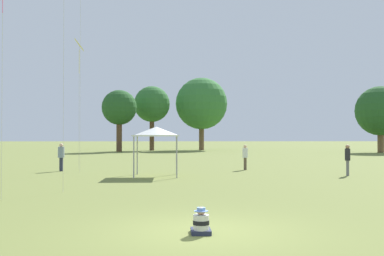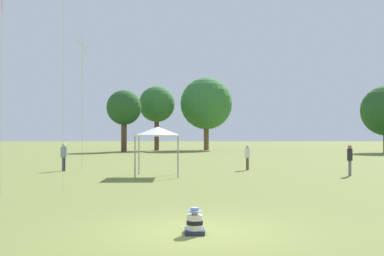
% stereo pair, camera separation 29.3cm
% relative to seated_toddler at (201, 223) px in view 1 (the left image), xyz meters
% --- Properties ---
extents(ground_plane, '(300.00, 300.00, 0.00)m').
position_rel_seated_toddler_xyz_m(ground_plane, '(0.05, 0.32, -0.24)').
color(ground_plane, olive).
extents(seated_toddler, '(0.45, 0.56, 0.61)m').
position_rel_seated_toddler_xyz_m(seated_toddler, '(0.00, 0.00, 0.00)').
color(seated_toddler, '#282D47').
rests_on(seated_toddler, ground).
extents(person_standing_0, '(0.48, 0.48, 1.58)m').
position_rel_seated_toddler_xyz_m(person_standing_0, '(3.62, 18.24, 0.70)').
color(person_standing_0, brown).
rests_on(person_standing_0, ground).
extents(person_standing_1, '(0.50, 0.50, 1.70)m').
position_rel_seated_toddler_xyz_m(person_standing_1, '(-7.73, 17.54, 0.76)').
color(person_standing_1, '#282D42').
rests_on(person_standing_1, ground).
extents(person_standing_2, '(0.39, 0.39, 1.68)m').
position_rel_seated_toddler_xyz_m(person_standing_2, '(8.59, 14.11, 0.79)').
color(person_standing_2, slate).
rests_on(person_standing_2, ground).
extents(canopy_tent, '(2.48, 2.48, 2.65)m').
position_rel_seated_toddler_xyz_m(canopy_tent, '(-1.77, 14.13, 2.13)').
color(canopy_tent, white).
rests_on(canopy_tent, ground).
extents(kite_5, '(0.64, 0.93, 8.52)m').
position_rel_seated_toddler_xyz_m(kite_5, '(-7.16, 19.76, 7.65)').
color(kite_5, yellow).
rests_on(kite_5, ground).
extents(distant_tree_0, '(4.63, 4.63, 8.18)m').
position_rel_seated_toddler_xyz_m(distant_tree_0, '(-8.58, 49.52, 5.54)').
color(distant_tree_0, brown).
rests_on(distant_tree_0, ground).
extents(distant_tree_1, '(7.63, 7.63, 10.69)m').
position_rel_seated_toddler_xyz_m(distant_tree_1, '(2.62, 56.13, 6.61)').
color(distant_tree_1, brown).
rests_on(distant_tree_1, ground).
extents(distant_tree_2, '(5.16, 5.16, 9.25)m').
position_rel_seated_toddler_xyz_m(distant_tree_2, '(-4.59, 54.53, 6.36)').
color(distant_tree_2, brown).
rests_on(distant_tree_2, ground).
extents(distant_tree_3, '(6.27, 6.27, 8.41)m').
position_rel_seated_toddler_xyz_m(distant_tree_3, '(24.82, 46.01, 5.01)').
color(distant_tree_3, brown).
rests_on(distant_tree_3, ground).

